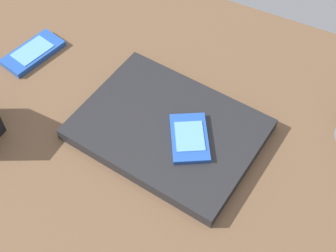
% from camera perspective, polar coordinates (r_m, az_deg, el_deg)
% --- Properties ---
extents(desk_surface, '(1.20, 0.80, 0.03)m').
position_cam_1_polar(desk_surface, '(0.82, -2.55, -1.62)').
color(desk_surface, brown).
rests_on(desk_surface, ground).
extents(laptop_closed, '(0.32, 0.26, 0.02)m').
position_cam_1_polar(laptop_closed, '(0.79, -0.00, -0.39)').
color(laptop_closed, black).
rests_on(laptop_closed, desk_surface).
extents(cell_phone_on_laptop, '(0.10, 0.11, 0.01)m').
position_cam_1_polar(cell_phone_on_laptop, '(0.77, 2.65, -1.44)').
color(cell_phone_on_laptop, '#1E479E').
rests_on(cell_phone_on_laptop, laptop_closed).
extents(cell_phone_on_desk, '(0.08, 0.13, 0.01)m').
position_cam_1_polar(cell_phone_on_desk, '(0.96, -16.20, 8.62)').
color(cell_phone_on_desk, '#1E479E').
rests_on(cell_phone_on_desk, desk_surface).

